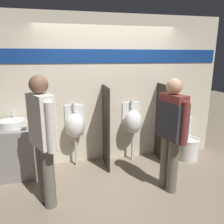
{
  "coord_description": "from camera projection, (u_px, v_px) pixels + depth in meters",
  "views": [
    {
      "loc": [
        -0.77,
        -3.36,
        1.96
      ],
      "look_at": [
        0.0,
        0.17,
        1.05
      ],
      "focal_mm": 35.0,
      "sensor_mm": 36.0,
      "label": 1
    }
  ],
  "objects": [
    {
      "name": "urinal_near_counter",
      "position": [
        75.0,
        125.0,
        3.9
      ],
      "size": [
        0.35,
        0.33,
        1.17
      ],
      "color": "silver",
      "rests_on": "ground_plane"
    },
    {
      "name": "divider_mid",
      "position": [
        162.0,
        124.0,
        4.12
      ],
      "size": [
        0.03,
        0.57,
        1.48
      ],
      "color": "#28231E",
      "rests_on": "ground_plane"
    },
    {
      "name": "display_wall",
      "position": [
        107.0,
        90.0,
        4.06
      ],
      "size": [
        4.36,
        0.07,
        2.7
      ],
      "color": "beige",
      "rests_on": "ground_plane"
    },
    {
      "name": "sink_basin",
      "position": [
        12.0,
        123.0,
        3.58
      ],
      "size": [
        0.41,
        0.41,
        0.25
      ],
      "color": "white",
      "rests_on": "sink_counter"
    },
    {
      "name": "cell_phone",
      "position": [
        24.0,
        129.0,
        3.48
      ],
      "size": [
        0.07,
        0.14,
        0.01
      ],
      "color": "#232328",
      "rests_on": "sink_counter"
    },
    {
      "name": "person_with_lanyard",
      "position": [
        43.0,
        137.0,
        2.79
      ],
      "size": [
        0.38,
        0.55,
        1.76
      ],
      "rotation": [
        0.0,
        0.0,
        2.07
      ],
      "color": "#666056",
      "rests_on": "ground_plane"
    },
    {
      "name": "ground_plane",
      "position": [
        114.0,
        172.0,
        3.82
      ],
      "size": [
        16.0,
        16.0,
        0.0
      ],
      "primitive_type": "plane",
      "color": "gray"
    },
    {
      "name": "sink_counter",
      "position": [
        11.0,
        152.0,
        3.64
      ],
      "size": [
        0.86,
        0.57,
        0.84
      ],
      "color": "gray",
      "rests_on": "ground_plane"
    },
    {
      "name": "toilet",
      "position": [
        187.0,
        143.0,
        4.32
      ],
      "size": [
        0.39,
        0.56,
        0.94
      ],
      "color": "white",
      "rests_on": "ground_plane"
    },
    {
      "name": "urinal_far",
      "position": [
        133.0,
        122.0,
        4.12
      ],
      "size": [
        0.35,
        0.33,
        1.17
      ],
      "color": "silver",
      "rests_on": "ground_plane"
    },
    {
      "name": "divider_near_counter",
      "position": [
        106.0,
        127.0,
        3.89
      ],
      "size": [
        0.03,
        0.57,
        1.48
      ],
      "color": "#28231E",
      "rests_on": "ground_plane"
    },
    {
      "name": "person_in_vest",
      "position": [
        171.0,
        128.0,
        3.13
      ],
      "size": [
        0.31,
        0.57,
        1.68
      ],
      "rotation": [
        0.0,
        0.0,
        1.82
      ],
      "color": "#666056",
      "rests_on": "ground_plane"
    }
  ]
}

